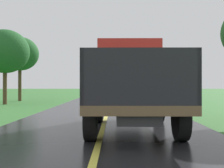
{
  "coord_description": "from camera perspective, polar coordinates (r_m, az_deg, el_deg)",
  "views": [
    {
      "loc": [
        0.36,
        0.59,
        1.38
      ],
      "look_at": [
        0.27,
        9.5,
        1.4
      ],
      "focal_mm": 46.89,
      "sensor_mm": 36.0,
      "label": 1
    }
  ],
  "objects": [
    {
      "name": "banana_truck_near",
      "position": [
        9.3,
        3.55,
        0.47
      ],
      "size": [
        2.38,
        5.82,
        2.8
      ],
      "color": "#2D2D30",
      "rests_on": "road_surface"
    },
    {
      "name": "roadside_tree_far_left",
      "position": [
        21.95,
        -20.15,
        5.97
      ],
      "size": [
        3.4,
        3.4,
        5.25
      ],
      "color": "#4C3823",
      "rests_on": "ground"
    },
    {
      "name": "roadside_tree_near_left",
      "position": [
        26.13,
        -17.53,
        5.6
      ],
      "size": [
        3.17,
        3.17,
        5.44
      ],
      "color": "#4C3823",
      "rests_on": "ground"
    }
  ]
}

